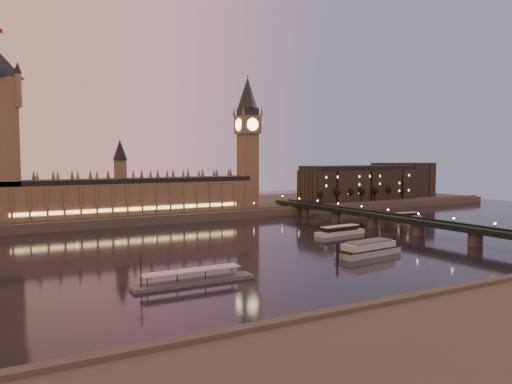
# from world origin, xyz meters

# --- Properties ---
(ground) EXTENTS (700.00, 700.00, 0.00)m
(ground) POSITION_xyz_m (0.00, 0.00, 0.00)
(ground) COLOR black
(ground) RESTS_ON ground
(far_embankment) EXTENTS (560.00, 130.00, 6.00)m
(far_embankment) POSITION_xyz_m (30.00, 165.00, 3.00)
(far_embankment) COLOR #423D35
(far_embankment) RESTS_ON ground
(palace_of_westminster) EXTENTS (180.00, 26.62, 52.00)m
(palace_of_westminster) POSITION_xyz_m (-40.12, 120.99, 21.71)
(palace_of_westminster) COLOR brown
(palace_of_westminster) RESTS_ON ground
(big_ben) EXTENTS (17.68, 17.68, 104.00)m
(big_ben) POSITION_xyz_m (53.99, 120.99, 63.95)
(big_ben) COLOR brown
(big_ben) RESTS_ON ground
(westminster_bridge) EXTENTS (13.20, 260.00, 15.30)m
(westminster_bridge) POSITION_xyz_m (91.61, 0.00, 5.52)
(westminster_bridge) COLOR black
(westminster_bridge) RESTS_ON ground
(city_block) EXTENTS (155.00, 45.00, 34.00)m
(city_block) POSITION_xyz_m (194.94, 130.93, 22.24)
(city_block) COLOR black
(city_block) RESTS_ON ground
(bare_tree_0) EXTENTS (6.39, 6.39, 12.99)m
(bare_tree_0) POSITION_xyz_m (116.21, 109.00, 15.70)
(bare_tree_0) COLOR black
(bare_tree_0) RESTS_ON ground
(bare_tree_1) EXTENTS (6.39, 6.39, 12.99)m
(bare_tree_1) POSITION_xyz_m (131.58, 109.00, 15.70)
(bare_tree_1) COLOR black
(bare_tree_1) RESTS_ON ground
(bare_tree_2) EXTENTS (6.39, 6.39, 12.99)m
(bare_tree_2) POSITION_xyz_m (146.95, 109.00, 15.70)
(bare_tree_2) COLOR black
(bare_tree_2) RESTS_ON ground
(bare_tree_3) EXTENTS (6.39, 6.39, 12.99)m
(bare_tree_3) POSITION_xyz_m (162.31, 109.00, 15.70)
(bare_tree_3) COLOR black
(bare_tree_3) RESTS_ON ground
(bare_tree_4) EXTENTS (6.39, 6.39, 12.99)m
(bare_tree_4) POSITION_xyz_m (177.68, 109.00, 15.70)
(bare_tree_4) COLOR black
(bare_tree_4) RESTS_ON ground
(bare_tree_5) EXTENTS (6.39, 6.39, 12.99)m
(bare_tree_5) POSITION_xyz_m (193.05, 109.00, 15.70)
(bare_tree_5) COLOR black
(bare_tree_5) RESTS_ON ground
(bare_tree_6) EXTENTS (6.39, 6.39, 12.99)m
(bare_tree_6) POSITION_xyz_m (208.42, 109.00, 15.70)
(bare_tree_6) COLOR black
(bare_tree_6) RESTS_ON ground
(cruise_boat_a) EXTENTS (34.53, 10.50, 5.44)m
(cruise_boat_a) POSITION_xyz_m (54.00, 6.35, 2.40)
(cruise_boat_a) COLOR silver
(cruise_boat_a) RESTS_ON ground
(cruise_boat_c) EXTENTS (22.26, 9.54, 4.31)m
(cruise_boat_c) POSITION_xyz_m (149.19, 44.47, 1.90)
(cruise_boat_c) COLOR silver
(cruise_boat_c) RESTS_ON ground
(moored_barge) EXTENTS (40.29, 13.83, 7.43)m
(moored_barge) POSITION_xyz_m (26.44, -48.71, 3.14)
(moored_barge) COLOR #879FAC
(moored_barge) RESTS_ON ground
(pontoon_pier) EXTENTS (46.18, 7.70, 12.31)m
(pontoon_pier) POSITION_xyz_m (-65.18, -56.92, 1.33)
(pontoon_pier) COLOR #595B5E
(pontoon_pier) RESTS_ON ground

